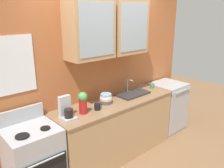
{
  "coord_description": "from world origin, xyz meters",
  "views": [
    {
      "loc": [
        -2.23,
        -2.41,
        2.21
      ],
      "look_at": [
        -0.07,
        0.0,
        1.21
      ],
      "focal_mm": 37.33,
      "sensor_mm": 36.0,
      "label": 1
    }
  ],
  "objects_px": {
    "vase": "(83,102)",
    "dishwasher": "(167,106)",
    "stove_range": "(34,163)",
    "cup_near_bowls": "(97,107)",
    "coffee_maker": "(67,110)",
    "sink_faucet": "(133,93)",
    "cup_near_sink": "(152,86)",
    "bowl_stack": "(106,99)"
  },
  "relations": [
    {
      "from": "vase",
      "to": "dishwasher",
      "type": "xyz_separation_m",
      "value": [
        1.97,
        0.03,
        -0.62
      ]
    },
    {
      "from": "stove_range",
      "to": "cup_near_bowls",
      "type": "bearing_deg",
      "value": -4.3
    },
    {
      "from": "cup_near_bowls",
      "to": "coffee_maker",
      "type": "bearing_deg",
      "value": 174.0
    },
    {
      "from": "sink_faucet",
      "to": "cup_near_sink",
      "type": "bearing_deg",
      "value": -0.72
    },
    {
      "from": "bowl_stack",
      "to": "stove_range",
      "type": "bearing_deg",
      "value": -178.07
    },
    {
      "from": "sink_faucet",
      "to": "cup_near_sink",
      "type": "relative_size",
      "value": 4.99
    },
    {
      "from": "sink_faucet",
      "to": "coffee_maker",
      "type": "xyz_separation_m",
      "value": [
        -1.27,
        -0.06,
        0.09
      ]
    },
    {
      "from": "dishwasher",
      "to": "coffee_maker",
      "type": "bearing_deg",
      "value": -179.54
    },
    {
      "from": "stove_range",
      "to": "cup_near_bowls",
      "type": "height_order",
      "value": "stove_range"
    },
    {
      "from": "sink_faucet",
      "to": "cup_near_bowls",
      "type": "bearing_deg",
      "value": -172.68
    },
    {
      "from": "bowl_stack",
      "to": "cup_near_sink",
      "type": "bearing_deg",
      "value": -0.6
    },
    {
      "from": "cup_near_sink",
      "to": "dishwasher",
      "type": "distance_m",
      "value": 0.68
    },
    {
      "from": "sink_faucet",
      "to": "coffee_maker",
      "type": "bearing_deg",
      "value": -177.44
    },
    {
      "from": "stove_range",
      "to": "dishwasher",
      "type": "xyz_separation_m",
      "value": [
        2.69,
        -0.0,
        -0.01
      ]
    },
    {
      "from": "stove_range",
      "to": "dishwasher",
      "type": "distance_m",
      "value": 2.69
    },
    {
      "from": "stove_range",
      "to": "bowl_stack",
      "type": "bearing_deg",
      "value": 1.93
    },
    {
      "from": "sink_faucet",
      "to": "vase",
      "type": "relative_size",
      "value": 1.83
    },
    {
      "from": "vase",
      "to": "coffee_maker",
      "type": "height_order",
      "value": "vase"
    },
    {
      "from": "stove_range",
      "to": "cup_near_sink",
      "type": "relative_size",
      "value": 10.11
    },
    {
      "from": "cup_near_bowls",
      "to": "coffee_maker",
      "type": "xyz_separation_m",
      "value": [
        -0.46,
        0.05,
        0.06
      ]
    },
    {
      "from": "sink_faucet",
      "to": "cup_near_sink",
      "type": "height_order",
      "value": "sink_faucet"
    },
    {
      "from": "sink_faucet",
      "to": "vase",
      "type": "height_order",
      "value": "vase"
    },
    {
      "from": "vase",
      "to": "dishwasher",
      "type": "relative_size",
      "value": 0.32
    },
    {
      "from": "sink_faucet",
      "to": "vase",
      "type": "distance_m",
      "value": 1.04
    },
    {
      "from": "bowl_stack",
      "to": "cup_near_bowls",
      "type": "xyz_separation_m",
      "value": [
        -0.25,
        -0.11,
        -0.02
      ]
    },
    {
      "from": "sink_faucet",
      "to": "cup_near_bowls",
      "type": "distance_m",
      "value": 0.82
    },
    {
      "from": "stove_range",
      "to": "bowl_stack",
      "type": "height_order",
      "value": "stove_range"
    },
    {
      "from": "cup_near_bowls",
      "to": "dishwasher",
      "type": "height_order",
      "value": "cup_near_bowls"
    },
    {
      "from": "cup_near_sink",
      "to": "coffee_maker",
      "type": "xyz_separation_m",
      "value": [
        -1.76,
        -0.05,
        0.07
      ]
    },
    {
      "from": "sink_faucet",
      "to": "bowl_stack",
      "type": "bearing_deg",
      "value": 179.51
    },
    {
      "from": "vase",
      "to": "stove_range",
      "type": "bearing_deg",
      "value": 177.03
    },
    {
      "from": "stove_range",
      "to": "vase",
      "type": "xyz_separation_m",
      "value": [
        0.71,
        -0.04,
        0.61
      ]
    },
    {
      "from": "cup_near_sink",
      "to": "cup_near_bowls",
      "type": "height_order",
      "value": "cup_near_bowls"
    },
    {
      "from": "sink_faucet",
      "to": "dishwasher",
      "type": "distance_m",
      "value": 1.06
    },
    {
      "from": "vase",
      "to": "cup_near_bowls",
      "type": "bearing_deg",
      "value": -8.68
    },
    {
      "from": "sink_faucet",
      "to": "cup_near_bowls",
      "type": "xyz_separation_m",
      "value": [
        -0.81,
        -0.1,
        0.03
      ]
    },
    {
      "from": "bowl_stack",
      "to": "vase",
      "type": "xyz_separation_m",
      "value": [
        -0.46,
        -0.08,
        0.09
      ]
    },
    {
      "from": "bowl_stack",
      "to": "vase",
      "type": "relative_size",
      "value": 0.66
    },
    {
      "from": "vase",
      "to": "cup_near_bowls",
      "type": "height_order",
      "value": "vase"
    },
    {
      "from": "stove_range",
      "to": "cup_near_sink",
      "type": "bearing_deg",
      "value": 0.74
    },
    {
      "from": "stove_range",
      "to": "sink_faucet",
      "type": "xyz_separation_m",
      "value": [
        1.74,
        0.03,
        0.47
      ]
    },
    {
      "from": "bowl_stack",
      "to": "cup_near_bowls",
      "type": "relative_size",
      "value": 1.62
    }
  ]
}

